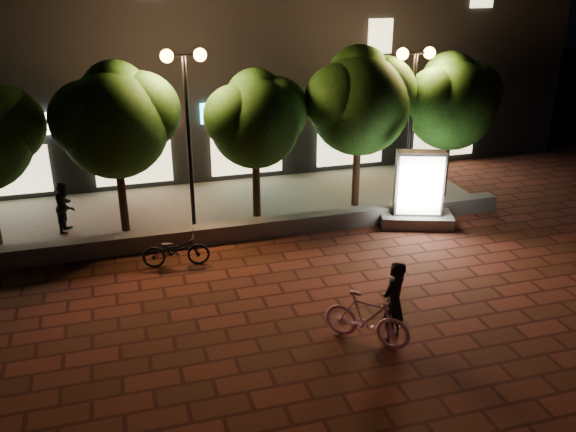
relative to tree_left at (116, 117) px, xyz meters
name	(u,v)px	position (x,y,z in m)	size (l,w,h in m)	color
ground	(291,305)	(3.45, -5.46, -3.44)	(80.00, 80.00, 0.00)	#5C251D
retaining_wall	(251,229)	(3.45, -1.46, -3.19)	(16.00, 0.45, 0.50)	slate
sidewalk	(234,206)	(3.45, 1.04, -3.40)	(16.00, 5.00, 0.08)	slate
building_block	(196,30)	(3.44, 7.53, 1.55)	(28.00, 8.12, 11.30)	black
tree_left	(116,117)	(0.00, 0.00, 0.00)	(3.60, 3.00, 4.89)	#321D13
tree_mid	(256,116)	(4.00, 0.00, -0.23)	(3.24, 2.70, 4.50)	#321D13
tree_right	(360,98)	(7.30, 0.00, 0.12)	(3.72, 3.10, 5.07)	#321D13
tree_far_right	(452,99)	(10.50, 0.00, -0.08)	(3.48, 2.90, 4.76)	#321D13
street_lamp_left	(186,94)	(1.95, -0.26, 0.58)	(1.26, 0.36, 5.18)	black
street_lamp_right	(414,86)	(8.95, -0.26, 0.45)	(1.26, 0.36, 4.98)	black
ad_kiosk	(418,196)	(8.48, -1.96, -2.51)	(2.38, 1.71, 2.32)	slate
scooter_pink	(367,318)	(4.54, -7.34, -2.88)	(0.53, 1.86, 1.12)	#ED9BC8
rider	(393,302)	(5.08, -7.40, -2.54)	(0.66, 0.43, 1.81)	black
scooter_parked	(176,250)	(1.14, -2.69, -2.99)	(0.61, 1.74, 0.91)	black
pedestrian	(66,206)	(-1.68, 0.37, -2.61)	(0.74, 0.57, 1.52)	black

